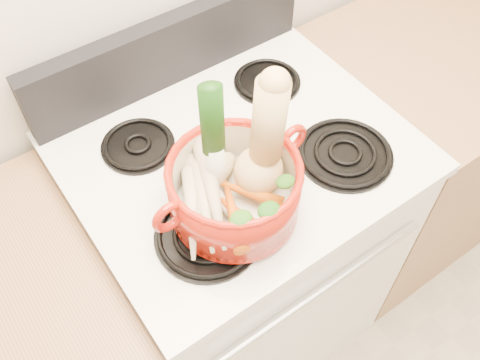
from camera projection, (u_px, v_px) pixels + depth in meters
stove_body at (239, 252)px, 1.65m from camera, size 0.76×0.65×0.92m
cooktop at (238, 153)px, 1.27m from camera, size 0.78×0.67×0.03m
control_backsplash at (169, 50)px, 1.33m from camera, size 0.76×0.05×0.18m
oven_handle at (324, 289)px, 1.22m from camera, size 0.60×0.02×0.02m
counter_right at (469, 110)px, 2.03m from camera, size 1.36×0.65×0.90m
burner_front_left at (208, 234)px, 1.10m from camera, size 0.22×0.22×0.02m
burner_front_right at (345, 153)px, 1.24m from camera, size 0.22×0.22×0.02m
burner_back_left at (138, 144)px, 1.25m from camera, size 0.17×0.17×0.02m
burner_back_right at (267, 80)px, 1.38m from camera, size 0.17×0.17×0.02m
dutch_oven at (234, 189)px, 1.08m from camera, size 0.28×0.28×0.13m
pot_handle_left at (170, 216)px, 0.99m from camera, size 0.08×0.02×0.08m
pot_handle_right at (292, 139)px, 1.10m from camera, size 0.08×0.02×0.08m
squash at (267, 138)px, 1.03m from camera, size 0.17×0.16×0.29m
leek at (214, 142)px, 1.01m from camera, size 0.06×0.07×0.30m
ginger at (218, 169)px, 1.13m from camera, size 0.10×0.09×0.04m
parsnip_0 at (218, 196)px, 1.09m from camera, size 0.07×0.25×0.07m
parsnip_1 at (192, 212)px, 1.06m from camera, size 0.14×0.19×0.06m
parsnip_2 at (211, 188)px, 1.09m from camera, size 0.04×0.20×0.06m
parsnip_3 at (205, 206)px, 1.05m from camera, size 0.12×0.20×0.06m
parsnip_4 at (203, 183)px, 1.08m from camera, size 0.15×0.17×0.05m
parsnip_5 at (213, 192)px, 1.06m from camera, size 0.14×0.25×0.07m
carrot_0 at (238, 215)px, 1.06m from camera, size 0.07×0.18×0.05m
carrot_1 at (233, 216)px, 1.05m from camera, size 0.09×0.16×0.05m
carrot_2 at (246, 193)px, 1.08m from camera, size 0.11×0.15×0.04m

